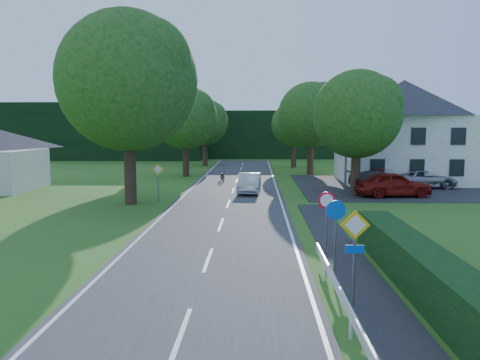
{
  "coord_description": "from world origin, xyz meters",
  "views": [
    {
      "loc": [
        1.71,
        -4.12,
        4.77
      ],
      "look_at": [
        0.89,
        19.08,
        2.08
      ],
      "focal_mm": 35.0,
      "sensor_mm": 36.0,
      "label": 1
    }
  ],
  "objects_px": {
    "parked_car_red": "(393,184)",
    "parked_car_silver_b": "(424,179)",
    "parked_car_silver_a": "(372,171)",
    "parked_car_grey": "(378,179)",
    "streetlight": "(345,130)",
    "moving_car": "(249,183)",
    "motorcycle": "(223,176)",
    "parasol": "(383,179)"
  },
  "relations": [
    {
      "from": "parked_car_red",
      "to": "parked_car_silver_b",
      "type": "distance_m",
      "value": 5.95
    },
    {
      "from": "parked_car_red",
      "to": "parked_car_silver_a",
      "type": "bearing_deg",
      "value": -12.85
    },
    {
      "from": "parked_car_grey",
      "to": "parked_car_silver_b",
      "type": "xyz_separation_m",
      "value": [
        3.48,
        0.09,
        0.02
      ]
    },
    {
      "from": "parked_car_grey",
      "to": "streetlight",
      "type": "bearing_deg",
      "value": 119.85
    },
    {
      "from": "moving_car",
      "to": "parked_car_silver_b",
      "type": "bearing_deg",
      "value": 16.63
    },
    {
      "from": "motorcycle",
      "to": "parked_car_silver_b",
      "type": "distance_m",
      "value": 16.17
    },
    {
      "from": "moving_car",
      "to": "parked_car_silver_b",
      "type": "relative_size",
      "value": 0.85
    },
    {
      "from": "parked_car_red",
      "to": "parasol",
      "type": "xyz_separation_m",
      "value": [
        0.03,
        2.61,
        0.02
      ]
    },
    {
      "from": "motorcycle",
      "to": "parked_car_red",
      "type": "bearing_deg",
      "value": -47.46
    },
    {
      "from": "parked_car_red",
      "to": "parasol",
      "type": "height_order",
      "value": "parasol"
    },
    {
      "from": "moving_car",
      "to": "parasol",
      "type": "distance_m",
      "value": 9.8
    },
    {
      "from": "parasol",
      "to": "parked_car_silver_a",
      "type": "bearing_deg",
      "value": 82.82
    },
    {
      "from": "parked_car_silver_a",
      "to": "streetlight",
      "type": "bearing_deg",
      "value": 136.06
    },
    {
      "from": "parked_car_silver_b",
      "to": "parasol",
      "type": "height_order",
      "value": "parasol"
    },
    {
      "from": "parked_car_silver_b",
      "to": "parked_car_silver_a",
      "type": "bearing_deg",
      "value": 31.44
    },
    {
      "from": "moving_car",
      "to": "streetlight",
      "type": "bearing_deg",
      "value": 12.55
    },
    {
      "from": "moving_car",
      "to": "motorcycle",
      "type": "distance_m",
      "value": 7.19
    },
    {
      "from": "parked_car_red",
      "to": "parasol",
      "type": "distance_m",
      "value": 2.61
    },
    {
      "from": "streetlight",
      "to": "parked_car_red",
      "type": "distance_m",
      "value": 5.25
    },
    {
      "from": "parked_car_grey",
      "to": "motorcycle",
      "type": "bearing_deg",
      "value": 70.06
    },
    {
      "from": "parked_car_red",
      "to": "parked_car_silver_a",
      "type": "distance_m",
      "value": 9.63
    },
    {
      "from": "parked_car_silver_a",
      "to": "parked_car_silver_b",
      "type": "xyz_separation_m",
      "value": [
        2.76,
        -4.91,
        -0.11
      ]
    },
    {
      "from": "streetlight",
      "to": "parasol",
      "type": "relative_size",
      "value": 4.12
    },
    {
      "from": "parked_car_silver_a",
      "to": "parasol",
      "type": "height_order",
      "value": "parasol"
    },
    {
      "from": "parked_car_silver_a",
      "to": "parked_car_grey",
      "type": "xyz_separation_m",
      "value": [
        -0.72,
        -5.0,
        -0.13
      ]
    },
    {
      "from": "streetlight",
      "to": "moving_car",
      "type": "distance_m",
      "value": 7.88
    },
    {
      "from": "streetlight",
      "to": "moving_car",
      "type": "xyz_separation_m",
      "value": [
        -6.84,
        -1.15,
        -3.73
      ]
    },
    {
      "from": "moving_car",
      "to": "parked_car_silver_a",
      "type": "relative_size",
      "value": 0.87
    },
    {
      "from": "moving_car",
      "to": "parked_car_grey",
      "type": "xyz_separation_m",
      "value": [
        9.88,
        3.15,
        -0.03
      ]
    },
    {
      "from": "parked_car_red",
      "to": "parked_car_grey",
      "type": "bearing_deg",
      "value": -9.79
    },
    {
      "from": "parasol",
      "to": "moving_car",
      "type": "bearing_deg",
      "value": -173.11
    },
    {
      "from": "streetlight",
      "to": "parked_car_silver_b",
      "type": "height_order",
      "value": "streetlight"
    },
    {
      "from": "parked_car_grey",
      "to": "parked_car_silver_a",
      "type": "bearing_deg",
      "value": -11.73
    },
    {
      "from": "parked_car_grey",
      "to": "parasol",
      "type": "height_order",
      "value": "parasol"
    },
    {
      "from": "parked_car_silver_b",
      "to": "parked_car_red",
      "type": "bearing_deg",
      "value": 143.96
    },
    {
      "from": "streetlight",
      "to": "parked_car_silver_a",
      "type": "height_order",
      "value": "streetlight"
    },
    {
      "from": "motorcycle",
      "to": "parked_car_grey",
      "type": "distance_m",
      "value": 12.82
    },
    {
      "from": "parked_car_grey",
      "to": "parked_car_red",
      "type": "bearing_deg",
      "value": 174.1
    },
    {
      "from": "parked_car_silver_a",
      "to": "parked_car_silver_b",
      "type": "relative_size",
      "value": 0.98
    },
    {
      "from": "moving_car",
      "to": "parked_car_red",
      "type": "bearing_deg",
      "value": -5.43
    },
    {
      "from": "moving_car",
      "to": "parked_car_grey",
      "type": "bearing_deg",
      "value": 20.7
    },
    {
      "from": "parked_car_silver_a",
      "to": "parked_car_red",
      "type": "bearing_deg",
      "value": 158.85
    }
  ]
}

